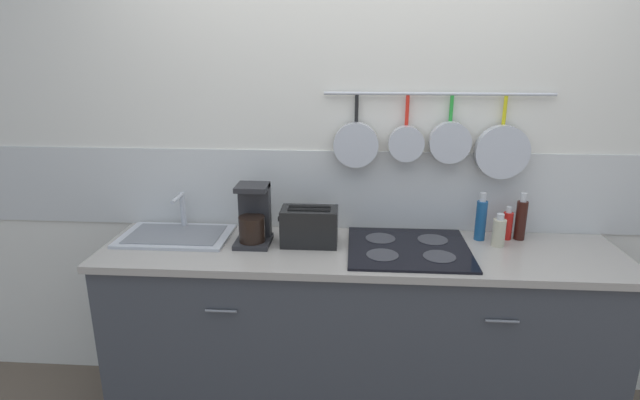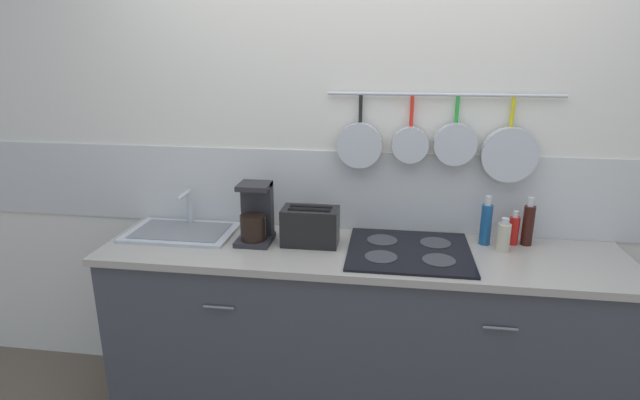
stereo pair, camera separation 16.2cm
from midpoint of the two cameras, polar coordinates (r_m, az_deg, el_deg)
name	(u,v)px [view 2 (the right image)]	position (r m, az deg, el deg)	size (l,w,h in m)	color
wall_back	(366,163)	(2.56, 7.09, 4.23)	(7.20, 0.14, 2.60)	silver
cabinet_base	(357,340)	(2.58, 6.15, -15.65)	(2.41, 0.55, 0.89)	#3F4247
countertop	(359,254)	(2.37, 6.50, -6.16)	(2.45, 0.57, 0.03)	#A59E93
sink_basin	(182,230)	(2.63, -13.85, -3.40)	(0.54, 0.35, 0.20)	#B7BABF
coffee_maker	(256,217)	(2.44, -5.49, -1.96)	(0.17, 0.19, 0.29)	#262628
toaster	(310,226)	(2.39, 0.82, -3.04)	(0.29, 0.15, 0.18)	black
cooktop	(409,251)	(2.38, 12.09, -5.74)	(0.56, 0.52, 0.01)	black
bottle_olive_oil	(486,223)	(2.54, 20.20, -2.52)	(0.05, 0.05, 0.24)	navy
bottle_sesame_oil	(504,237)	(2.50, 22.01, -3.92)	(0.06, 0.06, 0.16)	#BFB799
bottle_cooking_wine	(514,230)	(2.60, 22.97, -3.16)	(0.05, 0.05, 0.17)	red
bottle_hot_sauce	(528,224)	(2.61, 24.36, -2.55)	(0.05, 0.05, 0.24)	#33140F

